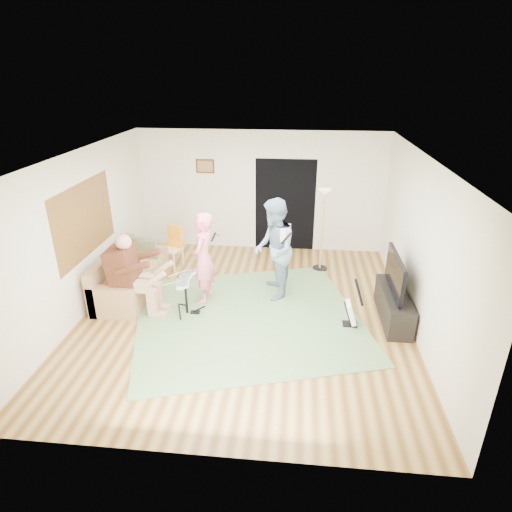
# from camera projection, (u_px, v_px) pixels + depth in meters

# --- Properties ---
(floor) EXTENTS (6.00, 6.00, 0.00)m
(floor) POSITION_uv_depth(u_px,v_px,m) (245.00, 313.00, 7.42)
(floor) COLOR brown
(floor) RESTS_ON ground
(walls) EXTENTS (5.50, 6.00, 2.70)m
(walls) POSITION_uv_depth(u_px,v_px,m) (244.00, 241.00, 6.87)
(walls) COLOR beige
(walls) RESTS_ON floor
(ceiling) EXTENTS (6.00, 6.00, 0.00)m
(ceiling) POSITION_uv_depth(u_px,v_px,m) (243.00, 156.00, 6.33)
(ceiling) COLOR white
(ceiling) RESTS_ON walls
(window_blinds) EXTENTS (0.00, 2.05, 2.05)m
(window_blinds) POSITION_uv_depth(u_px,v_px,m) (85.00, 220.00, 7.23)
(window_blinds) COLOR brown
(window_blinds) RESTS_ON walls
(doorway) EXTENTS (2.10, 0.00, 2.10)m
(doorway) POSITION_uv_depth(u_px,v_px,m) (285.00, 205.00, 9.67)
(doorway) COLOR black
(doorway) RESTS_ON walls
(picture_frame) EXTENTS (0.42, 0.03, 0.32)m
(picture_frame) POSITION_uv_depth(u_px,v_px,m) (205.00, 166.00, 9.49)
(picture_frame) COLOR #3F2314
(picture_frame) RESTS_ON walls
(area_rug) EXTENTS (4.48, 4.28, 0.02)m
(area_rug) POSITION_uv_depth(u_px,v_px,m) (248.00, 317.00, 7.28)
(area_rug) COLOR #577E4D
(area_rug) RESTS_ON floor
(sofa) EXTENTS (0.83, 2.01, 0.81)m
(sofa) POSITION_uv_depth(u_px,v_px,m) (128.00, 279.00, 8.02)
(sofa) COLOR #A67D53
(sofa) RESTS_ON floor
(drummer) EXTENTS (0.92, 0.52, 1.42)m
(drummer) POSITION_uv_depth(u_px,v_px,m) (136.00, 283.00, 7.27)
(drummer) COLOR #512616
(drummer) RESTS_ON sofa
(drum_kit) EXTENTS (0.39, 0.69, 0.71)m
(drum_kit) POSITION_uv_depth(u_px,v_px,m) (186.00, 298.00, 7.29)
(drum_kit) COLOR black
(drum_kit) RESTS_ON floor
(singer) EXTENTS (0.44, 0.63, 1.66)m
(singer) POSITION_uv_depth(u_px,v_px,m) (203.00, 258.00, 7.52)
(singer) COLOR pink
(singer) RESTS_ON floor
(microphone) EXTENTS (0.06, 0.06, 0.24)m
(microphone) POSITION_uv_depth(u_px,v_px,m) (214.00, 237.00, 7.33)
(microphone) COLOR black
(microphone) RESTS_ON singer
(guitarist) EXTENTS (0.82, 0.99, 1.85)m
(guitarist) POSITION_uv_depth(u_px,v_px,m) (274.00, 250.00, 7.63)
(guitarist) COLOR #748FAA
(guitarist) RESTS_ON floor
(guitar_held) EXTENTS (0.28, 0.61, 0.26)m
(guitar_held) POSITION_uv_depth(u_px,v_px,m) (286.00, 233.00, 7.47)
(guitar_held) COLOR silver
(guitar_held) RESTS_ON guitarist
(guitar_spare) EXTENTS (0.31, 0.28, 0.86)m
(guitar_spare) POSITION_uv_depth(u_px,v_px,m) (351.00, 312.00, 6.97)
(guitar_spare) COLOR black
(guitar_spare) RESTS_ON floor
(torchiere_lamp) EXTENTS (0.31, 0.31, 1.72)m
(torchiere_lamp) POSITION_uv_depth(u_px,v_px,m) (323.00, 216.00, 8.58)
(torchiere_lamp) COLOR black
(torchiere_lamp) RESTS_ON floor
(dining_chair) EXTENTS (0.48, 0.50, 0.88)m
(dining_chair) POSITION_uv_depth(u_px,v_px,m) (172.00, 253.00, 9.05)
(dining_chair) COLOR beige
(dining_chair) RESTS_ON floor
(tv_cabinet) EXTENTS (0.40, 1.40, 0.50)m
(tv_cabinet) POSITION_uv_depth(u_px,v_px,m) (394.00, 306.00, 7.16)
(tv_cabinet) COLOR black
(tv_cabinet) RESTS_ON floor
(television) EXTENTS (0.06, 1.19, 0.63)m
(television) POSITION_uv_depth(u_px,v_px,m) (395.00, 274.00, 6.92)
(television) COLOR black
(television) RESTS_ON tv_cabinet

